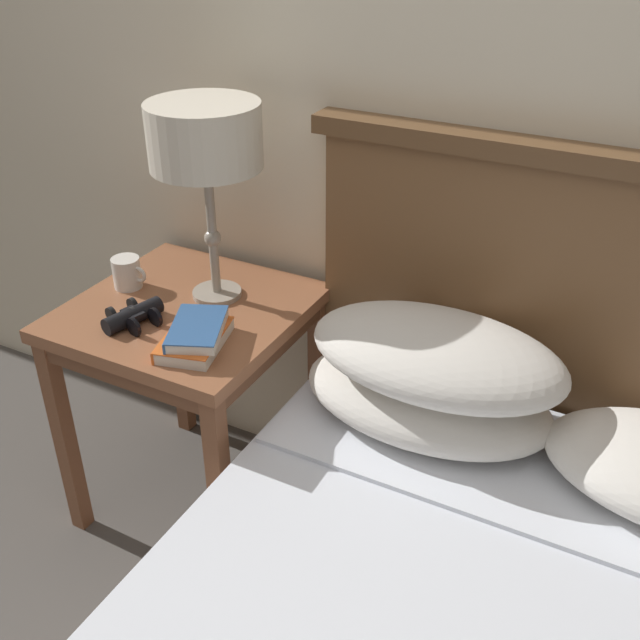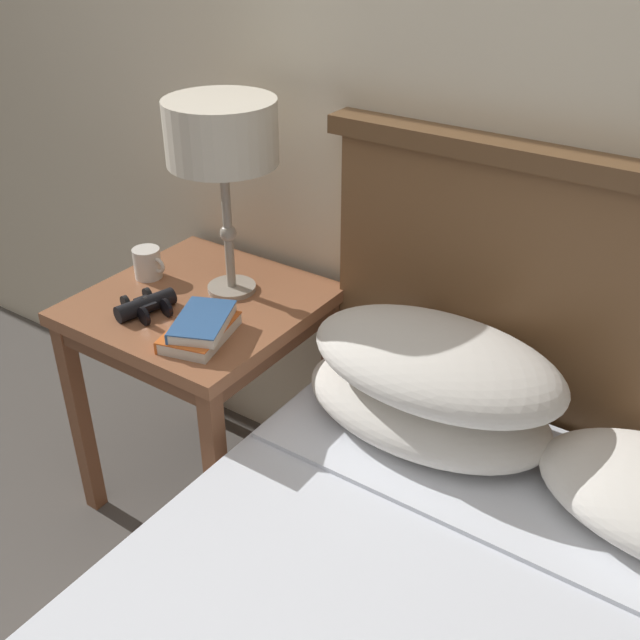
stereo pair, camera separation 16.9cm
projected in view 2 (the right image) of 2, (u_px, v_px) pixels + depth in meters
wall_back at (489, 55)px, 1.62m from camera, size 8.00×0.06×2.60m
nightstand at (202, 328)px, 2.02m from camera, size 0.58×0.58×0.67m
table_lamp at (222, 137)px, 1.81m from camera, size 0.28×0.28×0.51m
book_on_nightstand at (199, 332)px, 1.80m from camera, size 0.18×0.23×0.03m
book_stacked_on_top at (202, 322)px, 1.79m from camera, size 0.18×0.22×0.03m
binoculars_pair at (146, 305)px, 1.90m from camera, size 0.15×0.16×0.05m
coffee_mug at (148, 263)px, 2.06m from camera, size 0.10×0.08×0.08m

